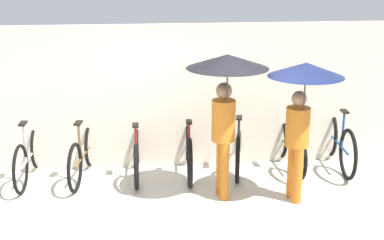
# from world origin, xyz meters

# --- Properties ---
(ground_plane) EXTENTS (30.00, 30.00, 0.00)m
(ground_plane) POSITION_xyz_m (0.00, 0.00, 0.00)
(ground_plane) COLOR beige
(back_wall) EXTENTS (12.78, 0.12, 2.25)m
(back_wall) POSITION_xyz_m (0.00, 2.24, 1.13)
(back_wall) COLOR beige
(back_wall) RESTS_ON ground
(parked_bicycle_0) EXTENTS (0.44, 1.70, 1.11)m
(parked_bicycle_0) POSITION_xyz_m (-2.39, 1.86, 0.38)
(parked_bicycle_0) COLOR black
(parked_bicycle_0) RESTS_ON ground
(parked_bicycle_1) EXTENTS (0.45, 1.71, 1.00)m
(parked_bicycle_1) POSITION_xyz_m (-1.59, 1.83, 0.38)
(parked_bicycle_1) COLOR black
(parked_bicycle_1) RESTS_ON ground
(parked_bicycle_2) EXTENTS (0.44, 1.67, 1.05)m
(parked_bicycle_2) POSITION_xyz_m (-0.80, 1.84, 0.35)
(parked_bicycle_2) COLOR black
(parked_bicycle_2) RESTS_ON ground
(parked_bicycle_3) EXTENTS (0.44, 1.79, 1.00)m
(parked_bicycle_3) POSITION_xyz_m (0.00, 1.86, 0.38)
(parked_bicycle_3) COLOR black
(parked_bicycle_3) RESTS_ON ground
(parked_bicycle_4) EXTENTS (0.55, 1.77, 0.99)m
(parked_bicycle_4) POSITION_xyz_m (0.80, 1.94, 0.37)
(parked_bicycle_4) COLOR black
(parked_bicycle_4) RESTS_ON ground
(parked_bicycle_5) EXTENTS (0.44, 1.66, 1.06)m
(parked_bicycle_5) POSITION_xyz_m (1.59, 1.89, 0.37)
(parked_bicycle_5) COLOR black
(parked_bicycle_5) RESTS_ON ground
(parked_bicycle_6) EXTENTS (0.44, 1.79, 1.11)m
(parked_bicycle_6) POSITION_xyz_m (2.39, 1.86, 0.40)
(parked_bicycle_6) COLOR black
(parked_bicycle_6) RESTS_ON ground
(pedestrian_leading) EXTENTS (1.07, 1.07, 2.03)m
(pedestrian_leading) POSITION_xyz_m (0.39, 0.84, 1.63)
(pedestrian_leading) COLOR #C66B1E
(pedestrian_leading) RESTS_ON ground
(pedestrian_center) EXTENTS (0.97, 0.97, 1.94)m
(pedestrian_center) POSITION_xyz_m (1.35, 0.63, 1.52)
(pedestrian_center) COLOR #C66B1E
(pedestrian_center) RESTS_ON ground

